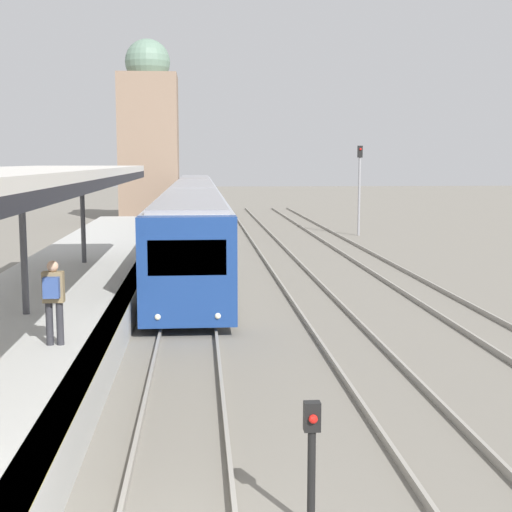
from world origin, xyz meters
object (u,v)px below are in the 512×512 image
object	(u,v)px
person_on_platform	(53,296)
train_near	(194,208)
signal_post_near	(312,450)
signal_mast_far	(359,180)

from	to	relation	value
person_on_platform	train_near	size ratio (longest dim) A/B	0.03
person_on_platform	signal_post_near	xyz separation A→B (m)	(4.15, -5.67, -0.88)
signal_post_near	signal_mast_far	xyz separation A→B (m)	(8.29, 34.12, 2.35)
train_near	signal_post_near	xyz separation A→B (m)	(1.63, -33.61, -0.76)
signal_post_near	signal_mast_far	distance (m)	35.19
person_on_platform	signal_mast_far	world-z (taller)	signal_mast_far
train_near	signal_post_near	size ratio (longest dim) A/B	29.82
person_on_platform	signal_mast_far	size ratio (longest dim) A/B	0.31
signal_post_near	train_near	bearing A→B (deg)	92.78
person_on_platform	signal_mast_far	xyz separation A→B (m)	(12.44, 28.45, 1.47)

